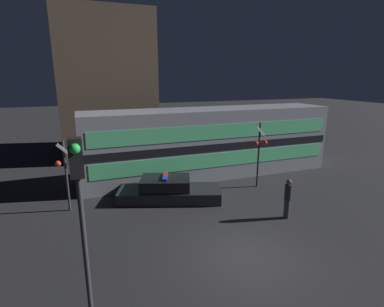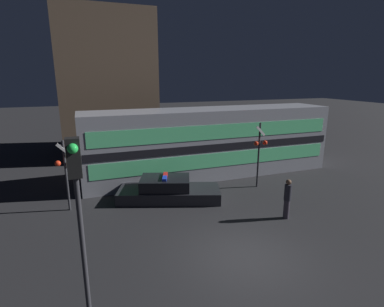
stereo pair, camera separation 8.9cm
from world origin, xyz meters
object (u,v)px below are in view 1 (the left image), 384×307
object	(u,v)px
crossing_signal_near	(259,149)
pedestrian	(288,198)
traffic_light_corner	(79,193)
train	(210,142)
police_car	(168,191)

from	to	relation	value
crossing_signal_near	pedestrian	bearing A→B (deg)	-103.86
pedestrian	traffic_light_corner	distance (m)	8.85
train	pedestrian	size ratio (longest dim) A/B	8.62
police_car	traffic_light_corner	xyz separation A→B (m)	(-3.91, -6.42, 2.86)
police_car	train	bearing A→B (deg)	59.33
pedestrian	traffic_light_corner	world-z (taller)	traffic_light_corner
train	police_car	xyz separation A→B (m)	(-3.53, -2.96, -1.57)
traffic_light_corner	train	bearing A→B (deg)	51.57
pedestrian	crossing_signal_near	size ratio (longest dim) A/B	0.49
train	traffic_light_corner	bearing A→B (deg)	-128.43
police_car	traffic_light_corner	world-z (taller)	traffic_light_corner
train	pedestrian	distance (m)	6.77
pedestrian	crossing_signal_near	xyz separation A→B (m)	(0.90, 3.65, 1.24)
train	crossing_signal_near	distance (m)	3.37
train	crossing_signal_near	bearing A→B (deg)	-63.08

